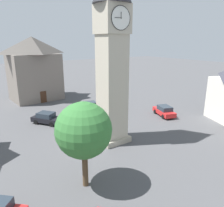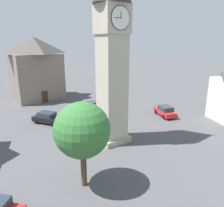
% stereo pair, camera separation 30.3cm
% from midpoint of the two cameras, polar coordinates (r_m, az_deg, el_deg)
% --- Properties ---
extents(ground_plane, '(200.00, 200.00, 0.00)m').
position_cam_midpoint_polar(ground_plane, '(24.77, -0.36, -9.57)').
color(ground_plane, '#4C4C4F').
extents(clock_tower, '(3.78, 3.78, 20.29)m').
position_cam_midpoint_polar(clock_tower, '(22.34, -0.41, 19.00)').
color(clock_tower, '#A59C89').
rests_on(clock_tower, ground).
extents(car_blue_kerb, '(2.89, 4.45, 1.53)m').
position_cam_midpoint_polar(car_blue_kerb, '(33.05, 13.29, -1.88)').
color(car_blue_kerb, red).
rests_on(car_blue_kerb, ground).
extents(car_silver_kerb, '(3.76, 4.34, 1.53)m').
position_cam_midpoint_polar(car_silver_kerb, '(30.52, -17.00, -3.69)').
color(car_silver_kerb, black).
rests_on(car_silver_kerb, ground).
extents(car_black_far, '(4.41, 2.60, 1.53)m').
position_cam_midpoint_polar(car_black_far, '(34.38, -6.07, -0.83)').
color(car_black_far, red).
rests_on(car_black_far, ground).
extents(pedestrian, '(0.55, 0.29, 1.69)m').
position_cam_midpoint_polar(pedestrian, '(29.41, -3.01, -3.21)').
color(pedestrian, '#2D3351').
rests_on(pedestrian, ground).
extents(tree, '(4.14, 4.14, 6.66)m').
position_cam_midpoint_polar(tree, '(15.83, -8.01, -7.02)').
color(tree, brown).
rests_on(tree, ground).
extents(building_terrace_right, '(9.31, 7.66, 11.50)m').
position_cam_midpoint_polar(building_terrace_right, '(43.14, -19.96, 8.70)').
color(building_terrace_right, slate).
rests_on(building_terrace_right, ground).
extents(lamp_post, '(0.36, 0.36, 5.02)m').
position_cam_midpoint_polar(lamp_post, '(30.27, -2.87, 2.00)').
color(lamp_post, black).
rests_on(lamp_post, ground).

